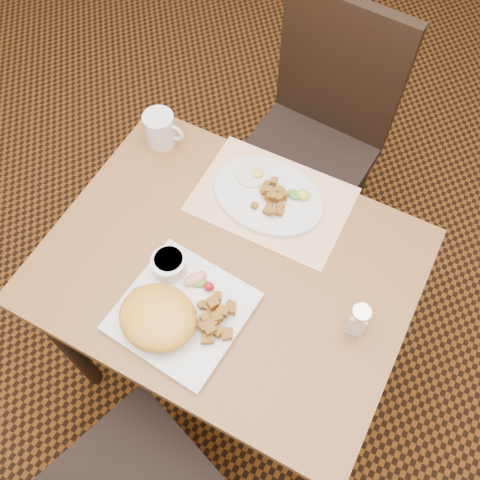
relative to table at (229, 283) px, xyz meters
name	(u,v)px	position (x,y,z in m)	size (l,w,h in m)	color
ground	(232,356)	(0.00, 0.00, -0.64)	(8.00, 8.00, 0.00)	black
table	(229,283)	(0.00, 0.00, 0.00)	(0.90, 0.70, 0.75)	brown
chair_far	(317,130)	(-0.03, 0.68, -0.10)	(0.45, 0.46, 0.97)	black
placemat	(272,199)	(0.01, 0.22, 0.11)	(0.40, 0.28, 0.00)	white
plate_square	(182,312)	(-0.03, -0.16, 0.12)	(0.28, 0.28, 0.02)	silver
plate_oval	(268,196)	(0.00, 0.22, 0.12)	(0.30, 0.23, 0.02)	silver
hollandaise_mound	(157,317)	(-0.06, -0.21, 0.16)	(0.19, 0.16, 0.07)	gold
ramekin	(169,264)	(-0.11, -0.08, 0.15)	(0.08, 0.08, 0.05)	silver
garnish_sq	(199,281)	(-0.03, -0.08, 0.14)	(0.09, 0.07, 0.03)	#387223
fried_egg	(254,172)	(-0.07, 0.27, 0.13)	(0.10, 0.10, 0.02)	white
garnish_ov	(300,195)	(0.08, 0.25, 0.14)	(0.06, 0.04, 0.02)	#387223
salt_shaker	(358,319)	(0.34, -0.01, 0.16)	(0.05, 0.05, 0.10)	white
coffee_mug	(161,129)	(-0.35, 0.26, 0.16)	(0.12, 0.09, 0.10)	silver
home_fries_sq	(214,319)	(0.05, -0.15, 0.14)	(0.11, 0.13, 0.04)	#995F18
home_fries_ov	(273,198)	(0.02, 0.21, 0.14)	(0.08, 0.11, 0.03)	#995F18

